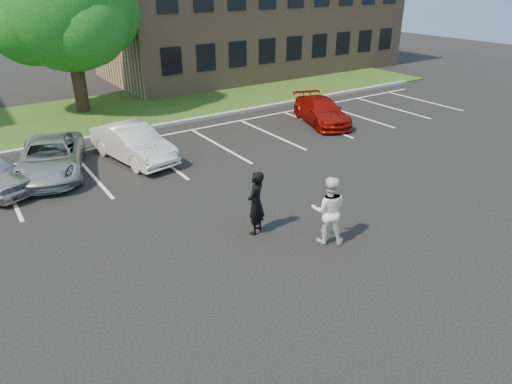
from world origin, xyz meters
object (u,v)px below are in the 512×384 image
Objects in this scene: tree at (68,7)px; car_white_sedan at (133,143)px; office_building at (254,13)px; man_black_suit at (256,203)px; man_white_shirt at (329,210)px; car_red_compact at (322,111)px; car_silver_minivan at (51,157)px.

car_white_sedan is (-0.36, -8.56, -4.63)m from tree.
man_black_suit is (-14.05, -21.06, -3.21)m from office_building.
tree is at bearing -45.42° from man_white_shirt.
car_red_compact is at bearing -92.06° from man_white_shirt.
man_black_suit is at bearing -88.23° from tree.
car_red_compact is at bearing -43.94° from tree.
man_white_shirt is (1.35, -1.54, 0.04)m from man_black_suit.
car_white_sedan is (3.06, -0.34, 0.05)m from car_silver_minivan.
car_silver_minivan is at bearing 162.53° from car_white_sedan.
car_silver_minivan is (-3.41, -8.22, -4.69)m from tree.
office_building is 2.55× the size of tree.
tree is 4.47× the size of man_white_shirt.
car_white_sedan is 1.02× the size of car_red_compact.
car_silver_minivan is 3.08m from car_white_sedan.
tree is at bearing -161.03° from office_building.
tree reaches higher than man_white_shirt.
man_white_shirt reaches higher than car_red_compact.
car_silver_minivan is 1.12× the size of car_red_compact.
office_building reaches higher than man_black_suit.
man_white_shirt is 0.46× the size of car_red_compact.
man_white_shirt reaches higher than car_silver_minivan.
man_white_shirt is at bearing -87.43° from car_white_sedan.
office_building reaches higher than man_white_shirt.
car_white_sedan is at bearing -37.72° from man_white_shirt.
car_white_sedan is at bearing -92.38° from tree.
car_silver_minivan is 12.71m from car_red_compact.
tree reaches higher than man_black_suit.
car_white_sedan is at bearing -115.26° from man_black_suit.
man_black_suit is 0.40× the size of car_silver_minivan.
tree is 18.23m from man_white_shirt.
office_building reaches higher than car_white_sedan.
man_black_suit is 7.56m from car_white_sedan.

